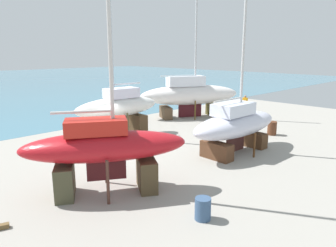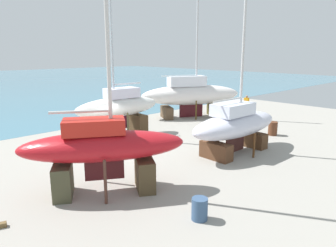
# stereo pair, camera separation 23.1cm
# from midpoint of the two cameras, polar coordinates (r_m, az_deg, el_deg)

# --- Properties ---
(ground_plane) EXTENTS (48.08, 48.08, 0.00)m
(ground_plane) POSITION_cam_midpoint_polar(r_m,az_deg,el_deg) (15.19, 2.08, -9.03)
(ground_plane) COLOR gray
(sailboat_mid_port) EXTENTS (9.00, 6.33, 12.99)m
(sailboat_mid_port) POSITION_cam_midpoint_polar(r_m,az_deg,el_deg) (27.88, 4.41, 5.32)
(sailboat_mid_port) COLOR #453E1C
(sailboat_mid_port) RESTS_ON ground
(sailboat_large_starboard) EXTENTS (6.26, 2.35, 9.77)m
(sailboat_large_starboard) POSITION_cam_midpoint_polar(r_m,az_deg,el_deg) (21.26, -8.65, 2.75)
(sailboat_large_starboard) COLOR brown
(sailboat_large_starboard) RESTS_ON ground
(sailboat_small_center) EXTENTS (6.87, 2.62, 10.33)m
(sailboat_small_center) POSITION_cam_midpoint_polar(r_m,az_deg,el_deg) (18.21, 12.52, -0.21)
(sailboat_small_center) COLOR #4E321E
(sailboat_small_center) RESTS_ON ground
(sailboat_far_slipway) EXTENTS (6.61, 5.04, 11.06)m
(sailboat_far_slipway) POSITION_cam_midpoint_polar(r_m,az_deg,el_deg) (12.85, -11.21, -4.39)
(sailboat_far_slipway) COLOR #483823
(sailboat_far_slipway) RESTS_ON ground
(worker) EXTENTS (0.24, 0.44, 1.73)m
(worker) POSITION_cam_midpoint_polar(r_m,az_deg,el_deg) (30.40, 14.24, 3.41)
(worker) COLOR #205194
(worker) RESTS_ON ground
(barrel_rust_near) EXTENTS (0.64, 0.64, 0.78)m
(barrel_rust_near) POSITION_cam_midpoint_polar(r_m,az_deg,el_deg) (11.25, 6.36, -15.14)
(barrel_rust_near) COLOR #355072
(barrel_rust_near) RESTS_ON ground
(barrel_tar_black) EXTENTS (0.83, 0.83, 0.94)m
(barrel_tar_black) POSITION_cam_midpoint_polar(r_m,az_deg,el_deg) (23.07, 18.74, -0.87)
(barrel_tar_black) COLOR #562E1C
(barrel_tar_black) RESTS_ON ground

